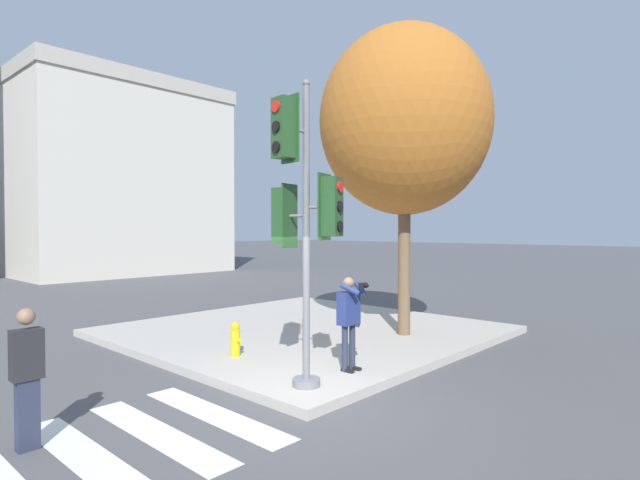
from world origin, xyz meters
TOP-DOWN VIEW (x-y plane):
  - ground_plane at (0.00, 0.00)m, footprint 160.00×160.00m
  - sidewalk_corner at (3.50, 3.50)m, footprint 8.00×8.00m
  - crosswalk_stripes at (-2.98, 0.65)m, footprint 4.04×2.98m
  - traffic_signal_pole at (0.14, 0.25)m, footprint 0.90×1.20m
  - person_photographer at (1.38, 0.30)m, footprint 0.58×0.54m
  - pedestrian_distant at (-3.37, 1.34)m, footprint 0.34×0.20m
  - street_tree at (4.54, 1.25)m, footprint 3.95×3.95m
  - fire_hydrant at (0.63, 2.54)m, footprint 0.18×0.24m
  - building_right at (8.52, 24.57)m, footprint 11.54×8.88m

SIDE VIEW (x-z plane):
  - ground_plane at x=0.00m, z-range 0.00..0.00m
  - crosswalk_stripes at x=-2.98m, z-range 0.00..0.01m
  - sidewalk_corner at x=3.50m, z-range 0.00..0.16m
  - fire_hydrant at x=0.63m, z-range 0.15..0.81m
  - pedestrian_distant at x=-3.37m, z-range 0.05..1.74m
  - person_photographer at x=1.38m, z-range 0.31..1.94m
  - traffic_signal_pole at x=0.14m, z-range 0.56..5.35m
  - street_tree at x=4.54m, z-range 1.54..8.68m
  - building_right at x=8.52m, z-range 0.02..11.26m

